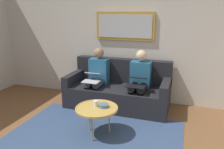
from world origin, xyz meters
TOP-DOWN VIEW (x-y plane):
  - wall_rear at (0.00, -2.60)m, footprint 6.00×0.12m
  - area_rug at (0.00, -0.85)m, footprint 2.60×1.80m
  - couch at (0.00, -2.12)m, footprint 1.99×0.90m
  - framed_mirror at (0.00, -2.51)m, footprint 1.21×0.05m
  - coffee_table at (-0.03, -0.90)m, footprint 0.64×0.64m
  - cup at (0.01, -0.95)m, footprint 0.07×0.07m
  - bowl at (-0.12, -0.96)m, footprint 0.15×0.15m
  - person_left at (-0.43, -2.05)m, footprint 0.38×0.58m
  - laptop_black at (-0.43, -1.81)m, footprint 0.34×0.37m
  - person_right at (0.43, -2.05)m, footprint 0.38×0.58m
  - laptop_silver at (0.43, -1.82)m, footprint 0.31×0.38m

SIDE VIEW (x-z plane):
  - area_rug at x=0.00m, z-range 0.00..0.01m
  - couch at x=0.00m, z-range -0.14..0.76m
  - coffee_table at x=-0.03m, z-range 0.21..0.66m
  - bowl at x=-0.12m, z-range 0.45..0.50m
  - cup at x=0.01m, z-range 0.45..0.54m
  - person_left at x=-0.43m, z-range 0.04..1.18m
  - person_right at x=0.43m, z-range 0.04..1.18m
  - laptop_black at x=-0.43m, z-range 0.55..0.71m
  - laptop_silver at x=0.43m, z-range 0.55..0.71m
  - wall_rear at x=0.00m, z-range 0.00..2.60m
  - framed_mirror at x=0.00m, z-range 1.27..1.83m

